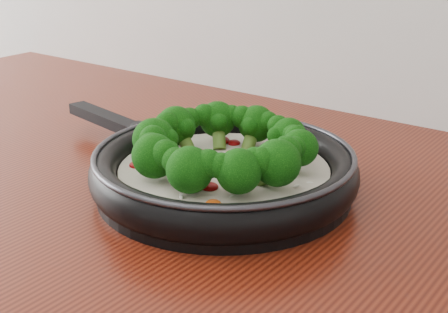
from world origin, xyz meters
The scene contains 1 object.
skillet centered at (0.14, 1.07, 0.94)m, with size 0.56×0.40×0.10m.
Camera 1 is at (0.59, 0.48, 1.24)m, focal length 50.57 mm.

